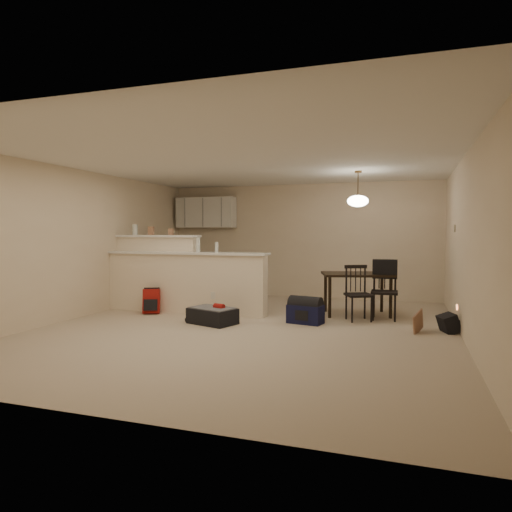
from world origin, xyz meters
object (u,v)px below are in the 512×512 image
at_px(suitcase, 212,316).
at_px(dining_chair_near, 359,293).
at_px(red_backpack, 151,301).
at_px(navy_duffel, 305,314).
at_px(dining_table, 357,278).
at_px(black_daypack, 449,324).
at_px(pendant_lamp, 358,200).
at_px(dining_chair_far, 384,290).

bearing_deg(suitcase, dining_chair_near, 42.89).
distance_m(dining_chair_near, red_backpack, 3.60).
relative_size(red_backpack, navy_duffel, 0.79).
xyz_separation_m(dining_table, suitcase, (-2.08, -1.51, -0.52)).
relative_size(suitcase, black_daypack, 2.46).
bearing_deg(dining_table, black_daypack, -52.18).
relative_size(pendant_lamp, navy_duffel, 1.14).
xyz_separation_m(pendant_lamp, suitcase, (-2.08, -1.51, -1.87)).
relative_size(red_backpack, black_daypack, 1.47).
height_order(dining_table, dining_chair_near, dining_chair_near).
distance_m(navy_duffel, black_daypack, 2.10).
bearing_deg(pendant_lamp, dining_table, 26.57).
bearing_deg(black_daypack, dining_chair_far, 33.43).
distance_m(dining_table, red_backpack, 3.64).
xyz_separation_m(dining_table, dining_chair_near, (0.09, -0.54, -0.19)).
xyz_separation_m(suitcase, navy_duffel, (1.39, 0.49, 0.03)).
height_order(dining_chair_near, dining_chair_far, dining_chair_far).
bearing_deg(suitcase, black_daypack, 26.76).
distance_m(dining_chair_near, suitcase, 2.39).
bearing_deg(dining_chair_near, dining_table, 73.96).
bearing_deg(dining_table, dining_chair_near, -97.01).
xyz_separation_m(dining_chair_near, suitcase, (-2.16, -0.97, -0.33)).
bearing_deg(red_backpack, dining_chair_near, -15.60).
distance_m(red_backpack, navy_duffel, 2.78).
bearing_deg(dining_table, red_backpack, -179.93).
height_order(pendant_lamp, red_backpack, pendant_lamp).
bearing_deg(dining_chair_near, black_daypack, -45.33).
height_order(red_backpack, navy_duffel, red_backpack).
bearing_deg(dining_table, navy_duffel, -140.41).
relative_size(pendant_lamp, red_backpack, 1.44).
xyz_separation_m(pendant_lamp, navy_duffel, (-0.69, -1.02, -1.84)).
relative_size(dining_table, navy_duffel, 2.48).
bearing_deg(dining_chair_far, dining_table, 146.35).
relative_size(dining_chair_near, navy_duffel, 1.66).
distance_m(dining_table, navy_duffel, 1.33).
relative_size(pendant_lamp, black_daypack, 2.12).
xyz_separation_m(navy_duffel, black_daypack, (2.10, 0.00, -0.02)).
height_order(dining_chair_near, navy_duffel, dining_chair_near).
bearing_deg(suitcase, dining_chair_far, 44.07).
height_order(red_backpack, black_daypack, red_backpack).
distance_m(pendant_lamp, suitcase, 3.17).
xyz_separation_m(dining_chair_near, navy_duffel, (-0.78, -0.48, -0.30)).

